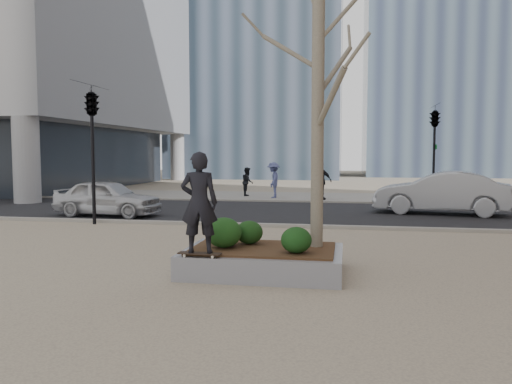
% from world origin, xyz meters
% --- Properties ---
extents(ground, '(120.00, 120.00, 0.00)m').
position_xyz_m(ground, '(0.00, 0.00, 0.00)').
color(ground, tan).
rests_on(ground, ground).
extents(street, '(60.00, 8.00, 0.02)m').
position_xyz_m(street, '(0.00, 10.00, 0.01)').
color(street, black).
rests_on(street, ground).
extents(far_sidewalk, '(60.00, 6.00, 0.02)m').
position_xyz_m(far_sidewalk, '(0.00, 17.00, 0.01)').
color(far_sidewalk, gray).
rests_on(far_sidewalk, ground).
extents(planter, '(3.00, 2.00, 0.45)m').
position_xyz_m(planter, '(1.00, 0.00, 0.23)').
color(planter, gray).
rests_on(planter, ground).
extents(planter_mulch, '(2.70, 1.70, 0.04)m').
position_xyz_m(planter_mulch, '(1.00, 0.00, 0.47)').
color(planter_mulch, '#382314').
rests_on(planter_mulch, planter).
extents(sycamore_tree, '(2.80, 2.80, 6.60)m').
position_xyz_m(sycamore_tree, '(2.00, 0.30, 3.79)').
color(sycamore_tree, gray).
rests_on(sycamore_tree, planter_mulch).
extents(shrub_left, '(0.68, 0.68, 0.58)m').
position_xyz_m(shrub_left, '(0.26, -0.14, 0.78)').
color(shrub_left, '#1A3F14').
rests_on(shrub_left, planter_mulch).
extents(shrub_middle, '(0.55, 0.55, 0.46)m').
position_xyz_m(shrub_middle, '(0.66, 0.33, 0.72)').
color(shrub_middle, '#153410').
rests_on(shrub_middle, planter_mulch).
extents(shrub_right, '(0.56, 0.56, 0.48)m').
position_xyz_m(shrub_right, '(1.68, -0.43, 0.73)').
color(shrub_right, '#123A12').
rests_on(shrub_right, planter_mulch).
extents(skateboard, '(0.79, 0.22, 0.08)m').
position_xyz_m(skateboard, '(-0.00, -0.88, 0.49)').
color(skateboard, black).
rests_on(skateboard, planter).
extents(skateboarder, '(0.71, 0.53, 1.80)m').
position_xyz_m(skateboarder, '(-0.00, -0.88, 1.42)').
color(skateboarder, black).
rests_on(skateboarder, skateboard).
extents(police_car, '(4.03, 1.91, 1.33)m').
position_xyz_m(police_car, '(-6.03, 7.57, 0.69)').
color(police_car, silver).
rests_on(police_car, street).
extents(car_silver, '(5.11, 2.57, 1.61)m').
position_xyz_m(car_silver, '(6.08, 10.34, 0.82)').
color(car_silver, gray).
rests_on(car_silver, street).
extents(pedestrian_a, '(0.71, 0.84, 1.54)m').
position_xyz_m(pedestrian_a, '(-2.67, 17.00, 0.79)').
color(pedestrian_a, black).
rests_on(pedestrian_a, far_sidewalk).
extents(pedestrian_b, '(0.71, 1.20, 1.84)m').
position_xyz_m(pedestrian_b, '(-1.12, 16.02, 0.94)').
color(pedestrian_b, '#485082').
rests_on(pedestrian_b, far_sidewalk).
extents(pedestrian_c, '(1.19, 0.83, 1.88)m').
position_xyz_m(pedestrian_c, '(1.35, 15.30, 0.96)').
color(pedestrian_c, black).
rests_on(pedestrian_c, far_sidewalk).
extents(traffic_light_near, '(0.60, 2.48, 4.50)m').
position_xyz_m(traffic_light_near, '(-5.50, 5.60, 2.25)').
color(traffic_light_near, black).
rests_on(traffic_light_near, ground).
extents(traffic_light_far, '(0.60, 2.48, 4.50)m').
position_xyz_m(traffic_light_far, '(6.50, 14.60, 2.25)').
color(traffic_light_far, black).
rests_on(traffic_light_far, ground).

